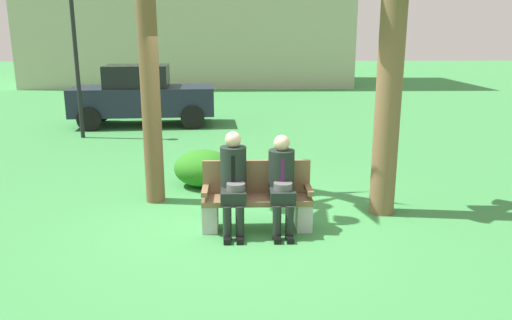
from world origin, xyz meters
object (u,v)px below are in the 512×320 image
shrub_near_bench (203,168)px  street_lamp (75,40)px  seated_man_right (282,179)px  parked_car_near (142,95)px  park_bench (257,199)px  seated_man_left (233,178)px

shrub_near_bench → street_lamp: (-3.30, 4.14, 2.06)m
seated_man_right → parked_car_near: bearing=112.4°
park_bench → shrub_near_bench: size_ratio=1.45×
seated_man_left → street_lamp: bearing=121.8°
seated_man_right → parked_car_near: (-3.26, 7.92, 0.13)m
park_bench → seated_man_right: bearing=-21.8°
seated_man_right → shrub_near_bench: size_ratio=1.29×
seated_man_left → parked_car_near: parked_car_near is taller
shrub_near_bench → parked_car_near: size_ratio=0.25×
park_bench → parked_car_near: parked_car_near is taller
seated_man_left → parked_car_near: bearing=108.4°
street_lamp → seated_man_right: bearing=-54.3°
park_bench → seated_man_left: size_ratio=1.09×
seated_man_left → seated_man_right: 0.63m
shrub_near_bench → street_lamp: bearing=128.5°
seated_man_left → seated_man_right: size_ratio=1.04×
park_bench → street_lamp: (-4.14, 6.07, 1.97)m
park_bench → seated_man_right: seated_man_right is taller
seated_man_left → street_lamp: size_ratio=0.34×
shrub_near_bench → street_lamp: 5.68m
park_bench → parked_car_near: bearing=110.7°
shrub_near_bench → street_lamp: size_ratio=0.25×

